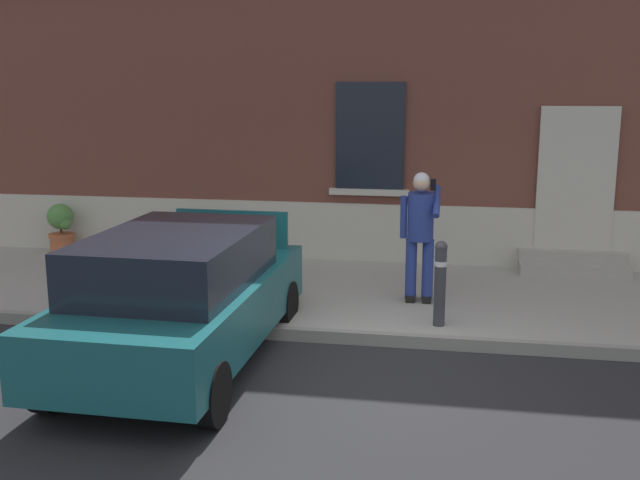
% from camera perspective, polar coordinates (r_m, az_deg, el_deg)
% --- Properties ---
extents(ground_plane, '(80.00, 80.00, 0.00)m').
position_cam_1_polar(ground_plane, '(8.05, 2.28, -10.16)').
color(ground_plane, '#232326').
extents(sidewalk, '(24.00, 3.60, 0.15)m').
position_cam_1_polar(sidewalk, '(10.66, 4.32, -4.21)').
color(sidewalk, '#99968E').
rests_on(sidewalk, ground).
extents(curb_edge, '(24.00, 0.12, 0.15)m').
position_cam_1_polar(curb_edge, '(8.89, 3.11, -7.48)').
color(curb_edge, gray).
rests_on(curb_edge, ground).
extents(building_facade, '(24.00, 1.52, 7.50)m').
position_cam_1_polar(building_facade, '(12.75, 5.78, 14.97)').
color(building_facade, brown).
rests_on(building_facade, ground).
extents(entrance_stoop, '(1.62, 0.64, 0.32)m').
position_cam_1_polar(entrance_stoop, '(12.19, 18.72, -1.75)').
color(entrance_stoop, '#9E998E').
rests_on(entrance_stoop, sidewalk).
extents(hatchback_car_teal, '(1.85, 4.10, 1.50)m').
position_cam_1_polar(hatchback_car_teal, '(8.18, -10.47, -4.14)').
color(hatchback_car_teal, '#165156').
rests_on(hatchback_car_teal, ground).
extents(bollard_near_person, '(0.15, 0.15, 1.04)m').
position_cam_1_polar(bollard_near_person, '(9.04, 9.16, -3.06)').
color(bollard_near_person, '#333338').
rests_on(bollard_near_person, sidewalk).
extents(bollard_far_left, '(0.15, 0.15, 1.04)m').
position_cam_1_polar(bollard_far_left, '(9.57, -9.39, -2.24)').
color(bollard_far_left, '#333338').
rests_on(bollard_far_left, sidewalk).
extents(person_on_phone, '(0.51, 0.47, 1.75)m').
position_cam_1_polar(person_on_phone, '(9.86, 7.67, 0.84)').
color(person_on_phone, navy).
rests_on(person_on_phone, sidewalk).
extents(planter_terracotta, '(0.44, 0.44, 0.86)m').
position_cam_1_polar(planter_terracotta, '(13.59, -19.16, 0.95)').
color(planter_terracotta, '#B25B38').
rests_on(planter_terracotta, sidewalk).
extents(planter_charcoal, '(0.44, 0.44, 0.86)m').
position_cam_1_polar(planter_charcoal, '(12.26, -10.24, 0.30)').
color(planter_charcoal, '#2D2D30').
rests_on(planter_charcoal, sidewalk).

